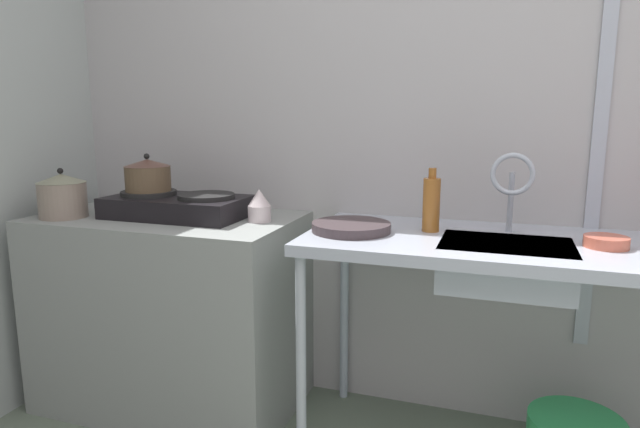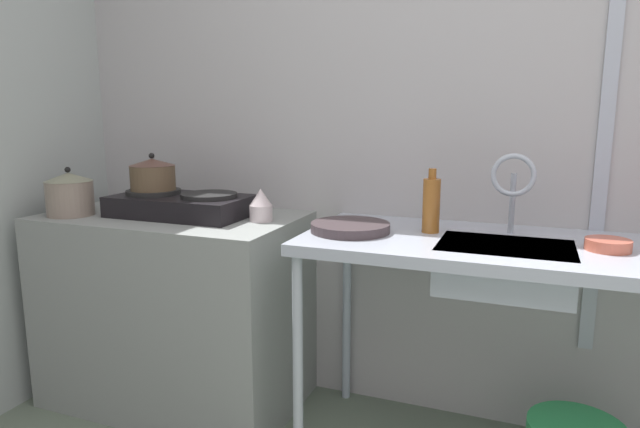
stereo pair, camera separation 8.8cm
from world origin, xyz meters
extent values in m
cube|color=#A7A5A7|center=(0.00, 1.64, 1.25)|extent=(4.60, 0.10, 2.50)
cube|color=#A3ABBA|center=(0.36, 1.58, 1.37)|extent=(0.05, 0.01, 2.00)
cube|color=gray|center=(-1.29, 1.28, 0.42)|extent=(1.08, 0.61, 0.83)
cube|color=#A3ABBA|center=(0.19, 1.28, 0.81)|extent=(1.64, 0.61, 0.04)
cylinder|color=#A1AAB5|center=(-0.59, 1.01, 0.40)|extent=(0.04, 0.04, 0.79)
cylinder|color=#9EACBB|center=(-0.59, 1.55, 0.40)|extent=(0.04, 0.04, 0.79)
cube|color=black|center=(-1.23, 1.28, 0.87)|extent=(0.57, 0.31, 0.08)
cylinder|color=black|center=(-1.37, 1.28, 0.93)|extent=(0.23, 0.23, 0.02)
cylinder|color=black|center=(-1.10, 1.28, 0.93)|extent=(0.23, 0.23, 0.02)
cylinder|color=brown|center=(-1.37, 1.28, 0.99)|extent=(0.19, 0.19, 0.10)
cone|color=brown|center=(-1.37, 1.28, 1.05)|extent=(0.19, 0.19, 0.03)
sphere|color=black|center=(-1.37, 1.28, 1.08)|extent=(0.02, 0.02, 0.02)
cylinder|color=gray|center=(-1.67, 1.12, 0.90)|extent=(0.19, 0.19, 0.15)
cone|color=gray|center=(-1.67, 1.12, 0.99)|extent=(0.19, 0.19, 0.04)
sphere|color=black|center=(-1.67, 1.12, 1.02)|extent=(0.02, 0.02, 0.02)
cylinder|color=beige|center=(-0.87, 1.30, 0.86)|extent=(0.09, 0.09, 0.06)
cone|color=beige|center=(-0.87, 1.30, 0.93)|extent=(0.09, 0.09, 0.07)
cube|color=#A3ABBA|center=(0.06, 1.23, 0.76)|extent=(0.43, 0.31, 0.15)
cylinder|color=#A3ABBA|center=(0.07, 1.42, 0.94)|extent=(0.02, 0.02, 0.22)
torus|color=#A3ABBA|center=(0.07, 1.35, 1.05)|extent=(0.15, 0.02, 0.15)
cylinder|color=#3A2F32|center=(-0.48, 1.24, 0.85)|extent=(0.29, 0.29, 0.03)
cylinder|color=#C15B45|center=(0.36, 1.27, 0.85)|extent=(0.14, 0.14, 0.04)
cylinder|color=#955823|center=(-0.20, 1.34, 0.93)|extent=(0.06, 0.06, 0.19)
cylinder|color=#955823|center=(-0.20, 1.34, 1.04)|extent=(0.03, 0.03, 0.04)
camera|label=1|loc=(0.04, -0.64, 1.26)|focal=30.71mm
camera|label=2|loc=(0.12, -0.61, 1.26)|focal=30.71mm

